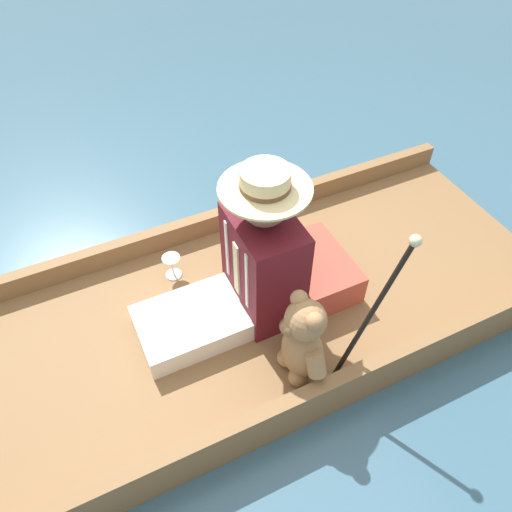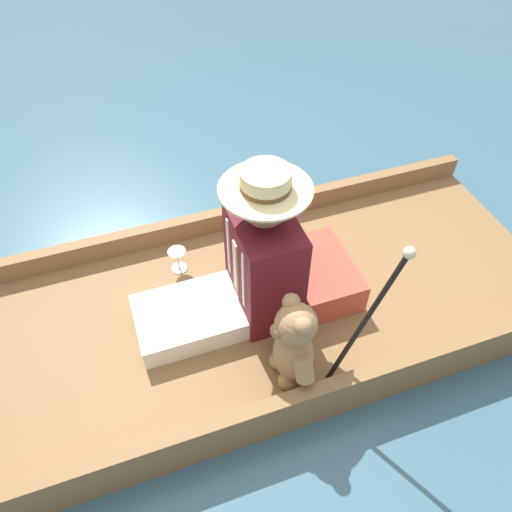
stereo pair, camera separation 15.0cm
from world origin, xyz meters
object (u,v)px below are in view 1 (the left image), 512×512
object	(u,v)px
walking_cane	(379,301)
wine_glass	(172,262)
teddy_bear	(302,341)
seated_person	(247,269)

from	to	relation	value
walking_cane	wine_glass	bearing A→B (deg)	34.40
wine_glass	teddy_bear	bearing A→B (deg)	-157.13
wine_glass	seated_person	bearing A→B (deg)	-145.18
teddy_bear	wine_glass	xyz separation A→B (m)	(0.72, 0.30, -0.12)
seated_person	teddy_bear	size ratio (longest dim) A/B	1.74
teddy_bear	wine_glass	world-z (taller)	teddy_bear
seated_person	wine_glass	bearing A→B (deg)	32.93
seated_person	walking_cane	world-z (taller)	seated_person
seated_person	teddy_bear	world-z (taller)	seated_person
teddy_bear	walking_cane	world-z (taller)	walking_cane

